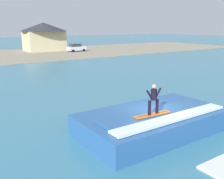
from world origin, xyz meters
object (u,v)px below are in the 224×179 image
Objects in this scene: surfer at (154,98)px; house_gabled_white at (44,34)px; surfboard at (153,114)px; wave_crest at (153,121)px; car_far_shore at (76,48)px.

house_gabled_white reaches higher than surfer.
surfer reaches higher than surfboard.
car_far_shore reaches higher than wave_crest.
car_far_shore is (18.02, 44.88, -0.40)m from surfboard.
car_far_shore is 0.39× the size of house_gabled_white.
surfer is (-0.66, -0.64, 1.66)m from wave_crest.
house_gabled_white reaches higher than surfboard.
car_far_shore reaches higher than surfboard.
surfboard is 52.42m from house_gabled_white.
car_far_shore is (17.35, 44.25, 0.33)m from wave_crest.
house_gabled_white is at bearing 75.97° from surfboard.
surfer is at bearing -41.26° from surfboard.
surfboard is 0.53× the size of car_far_shore.
surfer is at bearing -104.01° from house_gabled_white.
surfboard is at bearing 138.74° from surfer.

